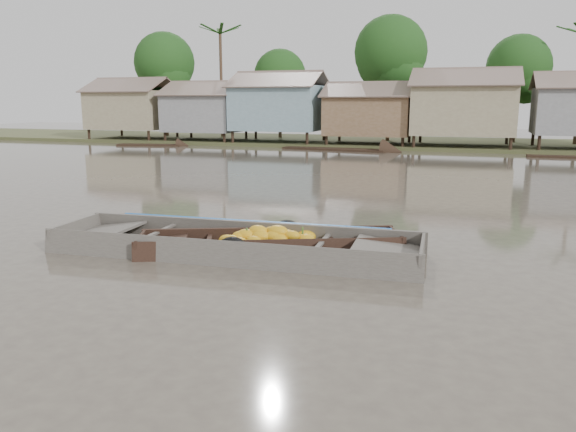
% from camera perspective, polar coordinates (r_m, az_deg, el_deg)
% --- Properties ---
extents(ground, '(120.00, 120.00, 0.00)m').
position_cam_1_polar(ground, '(11.28, 0.80, -5.12)').
color(ground, '#4D443B').
rests_on(ground, ground).
extents(riverbank, '(120.00, 12.47, 10.22)m').
position_cam_1_polar(riverbank, '(42.17, 18.24, 10.85)').
color(riverbank, '#384723').
rests_on(riverbank, ground).
extents(banana_boat, '(5.84, 3.44, 0.81)m').
position_cam_1_polar(banana_boat, '(12.35, -2.13, -2.85)').
color(banana_boat, black).
rests_on(banana_boat, ground).
extents(viewer_boat, '(8.16, 2.50, 0.65)m').
position_cam_1_polar(viewer_boat, '(12.25, -5.28, -3.46)').
color(viewer_boat, '#48433D').
rests_on(viewer_boat, ground).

